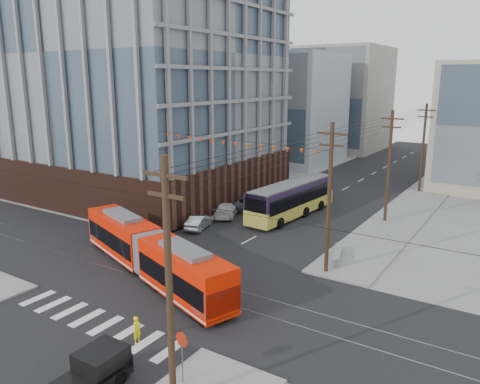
% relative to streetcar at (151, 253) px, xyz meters
% --- Properties ---
extents(ground, '(160.00, 160.00, 0.00)m').
position_rel_streetcar_xyz_m(ground, '(1.86, -3.68, -1.73)').
color(ground, slate).
extents(office_building, '(30.00, 25.00, 28.60)m').
position_rel_streetcar_xyz_m(office_building, '(-20.14, 19.32, 12.57)').
color(office_building, '#381E16').
rests_on(office_building, ground).
extents(bg_bldg_nw_near, '(18.00, 16.00, 18.00)m').
position_rel_streetcar_xyz_m(bg_bldg_nw_near, '(-15.14, 48.32, 7.27)').
color(bg_bldg_nw_near, '#8C99A5').
rests_on(bg_bldg_nw_near, ground).
extents(bg_bldg_nw_far, '(16.00, 18.00, 20.00)m').
position_rel_streetcar_xyz_m(bg_bldg_nw_far, '(-12.14, 68.32, 8.27)').
color(bg_bldg_nw_far, gray).
rests_on(bg_bldg_nw_far, ground).
extents(utility_pole_near, '(0.30, 0.30, 11.00)m').
position_rel_streetcar_xyz_m(utility_pole_near, '(10.36, -9.68, 3.77)').
color(utility_pole_near, black).
rests_on(utility_pole_near, ground).
extents(utility_pole_far, '(0.30, 0.30, 11.00)m').
position_rel_streetcar_xyz_m(utility_pole_far, '(10.36, 52.32, 3.77)').
color(utility_pole_far, black).
rests_on(utility_pole_far, ground).
extents(streetcar, '(17.75, 8.46, 3.46)m').
position_rel_streetcar_xyz_m(streetcar, '(0.00, 0.00, 0.00)').
color(streetcar, red).
rests_on(streetcar, ground).
extents(city_bus, '(3.88, 13.08, 3.65)m').
position_rel_streetcar_xyz_m(city_bus, '(1.60, 19.16, 0.10)').
color(city_bus, black).
rests_on(city_bus, ground).
extents(pickup_truck, '(1.87, 5.04, 1.70)m').
position_rel_streetcar_xyz_m(pickup_truck, '(6.61, -11.71, -0.88)').
color(pickup_truck, black).
rests_on(pickup_truck, ground).
extents(parked_car_silver, '(2.48, 4.34, 1.35)m').
position_rel_streetcar_xyz_m(parked_car_silver, '(-3.84, 10.60, -1.05)').
color(parked_car_silver, '#A7ACAF').
rests_on(parked_car_silver, ground).
extents(parked_car_white, '(3.73, 5.22, 1.40)m').
position_rel_streetcar_xyz_m(parked_car_white, '(-4.01, 15.37, -1.03)').
color(parked_car_white, silver).
rests_on(parked_car_white, ground).
extents(parked_car_grey, '(4.06, 5.55, 1.40)m').
position_rel_streetcar_xyz_m(parked_car_grey, '(-3.95, 19.10, -1.03)').
color(parked_car_grey, '#4B5058').
rests_on(parked_car_grey, ground).
extents(pedestrian, '(0.41, 0.58, 1.52)m').
position_rel_streetcar_xyz_m(pedestrian, '(5.50, -6.97, -0.97)').
color(pedestrian, '#FCFF09').
rests_on(pedestrian, ground).
extents(stop_sign, '(0.89, 0.89, 2.52)m').
position_rel_streetcar_xyz_m(stop_sign, '(9.85, -8.41, -0.47)').
color(stop_sign, '#A9250F').
rests_on(stop_sign, ground).
extents(jersey_barrier, '(1.96, 4.01, 0.78)m').
position_rel_streetcar_xyz_m(jersey_barrier, '(10.16, 10.06, -1.34)').
color(jersey_barrier, gray).
rests_on(jersey_barrier, ground).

